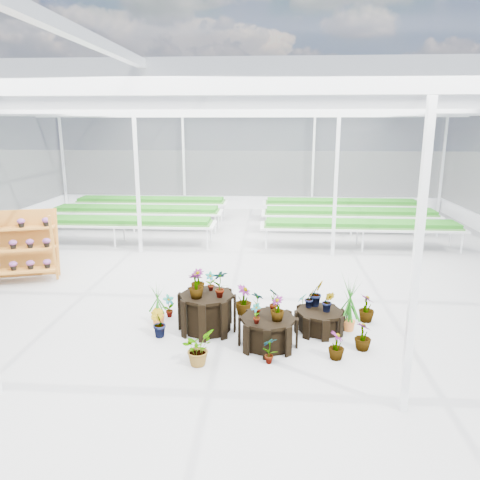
# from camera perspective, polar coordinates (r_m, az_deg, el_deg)

# --- Properties ---
(ground_plane) EXTENTS (24.00, 24.00, 0.00)m
(ground_plane) POSITION_cam_1_polar(r_m,az_deg,el_deg) (10.84, -2.17, -7.45)
(ground_plane) COLOR gray
(ground_plane) RESTS_ON ground
(greenhouse_shell) EXTENTS (18.00, 24.00, 4.50)m
(greenhouse_shell) POSITION_cam_1_polar(r_m,az_deg,el_deg) (10.23, -2.28, 4.35)
(greenhouse_shell) COLOR white
(greenhouse_shell) RESTS_ON ground
(steel_frame) EXTENTS (18.00, 24.00, 4.50)m
(steel_frame) POSITION_cam_1_polar(r_m,az_deg,el_deg) (10.23, -2.28, 4.35)
(steel_frame) COLOR silver
(steel_frame) RESTS_ON ground
(nursery_benches) EXTENTS (16.00, 7.00, 0.84)m
(nursery_benches) POSITION_cam_1_polar(r_m,az_deg,el_deg) (17.62, 0.21, 2.44)
(nursery_benches) COLOR silver
(nursery_benches) RESTS_ON ground
(plinth_tall) EXTENTS (1.13, 1.13, 0.75)m
(plinth_tall) POSITION_cam_1_polar(r_m,az_deg,el_deg) (9.29, -4.04, -8.78)
(plinth_tall) COLOR black
(plinth_tall) RESTS_ON ground
(plinth_mid) EXTENTS (1.08, 1.08, 0.55)m
(plinth_mid) POSITION_cam_1_polar(r_m,az_deg,el_deg) (8.70, 3.43, -11.11)
(plinth_mid) COLOR black
(plinth_mid) RESTS_ON ground
(plinth_low) EXTENTS (1.08, 1.08, 0.43)m
(plinth_low) POSITION_cam_1_polar(r_m,az_deg,el_deg) (9.42, 9.64, -9.69)
(plinth_low) COLOR black
(plinth_low) RESTS_ON ground
(shelf_rack) EXTENTS (1.89, 1.36, 1.80)m
(shelf_rack) POSITION_cam_1_polar(r_m,az_deg,el_deg) (13.19, -25.01, -0.76)
(shelf_rack) COLOR #AB6823
(shelf_rack) RESTS_ON ground
(nursery_plants) EXTENTS (4.66, 2.72, 1.30)m
(nursery_plants) POSITION_cam_1_polar(r_m,az_deg,el_deg) (9.10, 2.01, -8.43)
(nursery_plants) COLOR #1C6115
(nursery_plants) RESTS_ON ground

